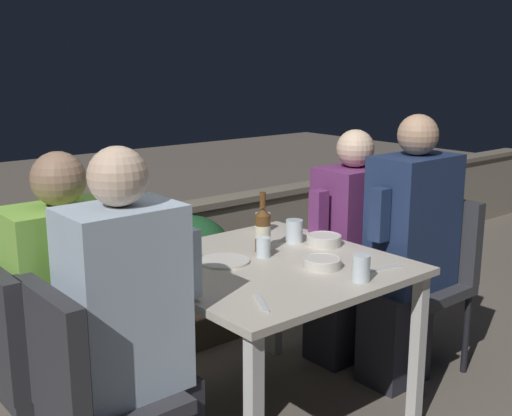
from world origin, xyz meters
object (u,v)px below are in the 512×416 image
chair_left_near (82,385)px  person_navy_jumper (407,251)px  person_green_blouse (77,317)px  chair_right_near (430,266)px  person_blue_shirt (134,335)px  person_purple_stripe (347,246)px  chair_left_far (26,355)px  beer_bottle (263,229)px  chair_right_far (372,252)px

chair_left_near → person_navy_jumper: (1.66, 0.01, 0.12)m
person_green_blouse → person_navy_jumper: size_ratio=0.95×
chair_right_near → person_blue_shirt: bearing=-179.6°
person_purple_stripe → person_blue_shirt: bearing=-166.1°
chair_left_far → beer_bottle: beer_bottle is taller
person_purple_stripe → person_navy_jumper: bearing=-83.1°
chair_left_near → person_green_blouse: person_green_blouse is taller
person_purple_stripe → chair_left_far: bearing=-179.0°
person_blue_shirt → beer_bottle: 0.87m
chair_left_near → beer_bottle: 1.07m
chair_right_near → person_navy_jumper: person_navy_jumper is taller
chair_right_near → chair_right_far: 0.34m
person_blue_shirt → person_purple_stripe: bearing=13.9°
person_green_blouse → chair_right_near: 1.75m
chair_right_near → chair_right_far: bearing=96.4°
chair_left_far → person_navy_jumper: person_navy_jumper is taller
chair_right_far → person_purple_stripe: bearing=180.0°
chair_left_near → person_purple_stripe: 1.66m
chair_left_far → chair_right_far: bearing=0.9°
person_green_blouse → chair_right_near: bearing=-10.3°
chair_right_far → beer_bottle: (-0.82, -0.07, 0.28)m
person_purple_stripe → chair_right_near: bearing=-55.7°
chair_right_far → person_green_blouse: bearing=-179.0°
person_navy_jumper → person_purple_stripe: (-0.04, 0.34, -0.05)m
chair_left_near → beer_bottle: (0.99, 0.29, 0.28)m
person_navy_jumper → beer_bottle: 0.74m
beer_bottle → person_purple_stripe: bearing=6.1°
person_navy_jumper → beer_bottle: (-0.67, 0.28, 0.16)m
chair_right_near → beer_bottle: (-0.86, 0.28, 0.28)m
person_blue_shirt → beer_bottle: person_blue_shirt is taller
beer_bottle → chair_left_near: bearing=-163.8°
person_green_blouse → chair_right_far: size_ratio=1.41×
chair_left_far → chair_right_far: size_ratio=1.00×
person_blue_shirt → person_purple_stripe: (1.43, 0.35, -0.04)m
person_purple_stripe → chair_left_near: bearing=-167.7°
person_green_blouse → person_purple_stripe: person_green_blouse is taller
chair_left_near → beer_bottle: size_ratio=3.29×
person_green_blouse → person_blue_shirt: bearing=-80.4°
chair_left_far → person_navy_jumper: bearing=-10.3°
chair_right_far → beer_bottle: bearing=-175.4°
chair_left_far → chair_right_near: same height
person_navy_jumper → chair_right_far: size_ratio=1.48×
chair_left_far → person_navy_jumper: (1.72, -0.31, 0.12)m
chair_left_near → person_navy_jumper: 1.67m
chair_left_far → chair_right_near: (1.91, -0.31, 0.00)m
chair_left_near → chair_right_near: bearing=0.4°
chair_right_far → beer_bottle: 0.87m
person_green_blouse → chair_right_far: bearing=1.0°
person_blue_shirt → person_green_blouse: (-0.06, 0.32, -0.03)m
person_blue_shirt → chair_right_near: size_ratio=1.47×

